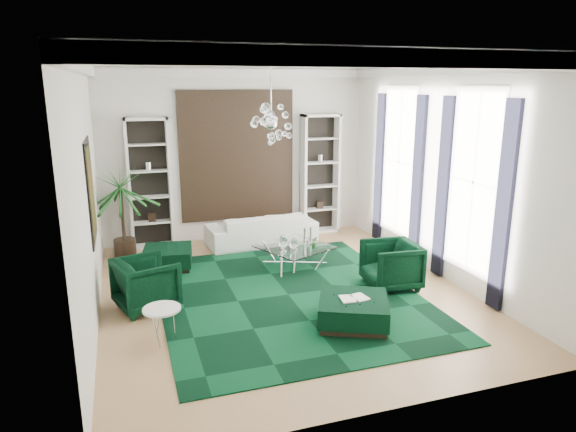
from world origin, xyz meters
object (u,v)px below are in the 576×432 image
object	(u,v)px
sofa	(261,229)
ottoman_front	(353,311)
coffee_table	(295,256)
armchair_right	(391,265)
palm	(121,201)
armchair_left	(146,283)
ottoman_side	(168,258)
side_table	(163,326)

from	to	relation	value
sofa	ottoman_front	size ratio (longest dim) A/B	2.39
coffee_table	ottoman_front	bearing A→B (deg)	-89.66
sofa	ottoman_front	world-z (taller)	sofa
armchair_right	coffee_table	xyz separation A→B (m)	(-1.25, 1.52, -0.20)
palm	sofa	bearing A→B (deg)	0.75
sofa	armchair_right	distance (m)	3.46
sofa	palm	distance (m)	3.03
sofa	ottoman_front	xyz separation A→B (m)	(0.25, -4.23, -0.15)
armchair_left	ottoman_side	xyz separation A→B (m)	(0.49, 1.76, -0.21)
armchair_right	coffee_table	distance (m)	1.98
armchair_right	coffee_table	world-z (taller)	armchair_right
sofa	coffee_table	world-z (taller)	sofa
coffee_table	ottoman_front	distance (m)	2.63
armchair_left	ottoman_front	bearing A→B (deg)	-135.68
armchair_left	side_table	world-z (taller)	armchair_left
sofa	ottoman_side	world-z (taller)	sofa
armchair_left	ottoman_side	size ratio (longest dim) A/B	0.99
armchair_right	palm	size ratio (longest dim) A/B	0.37
sofa	armchair_left	xyz separation A→B (m)	(-2.62, -2.68, 0.06)
sofa	armchair_right	xyz separation A→B (m)	(1.49, -3.12, 0.06)
ottoman_side	ottoman_front	xyz separation A→B (m)	(2.39, -3.31, 0.00)
ottoman_side	palm	xyz separation A→B (m)	(-0.77, 0.88, 1.00)
armchair_left	side_table	distance (m)	1.28
armchair_right	side_table	world-z (taller)	armchair_right
ottoman_front	palm	xyz separation A→B (m)	(-3.16, 4.19, 1.00)
sofa	side_table	xyz separation A→B (m)	(-2.48, -3.93, -0.10)
side_table	palm	distance (m)	4.03
armchair_left	coffee_table	bearing A→B (deg)	-86.68
armchair_left	ottoman_side	distance (m)	1.84
armchair_right	coffee_table	bearing A→B (deg)	-135.81
sofa	palm	world-z (taller)	palm
armchair_right	ottoman_front	bearing A→B (deg)	-43.39
side_table	sofa	bearing A→B (deg)	57.78
coffee_table	armchair_right	bearing A→B (deg)	-50.60
ottoman_side	side_table	distance (m)	3.04
sofa	ottoman_side	size ratio (longest dim) A/B	2.66
sofa	armchair_right	size ratio (longest dim) A/B	2.68
ottoman_side	armchair_right	bearing A→B (deg)	-31.32
ottoman_front	sofa	bearing A→B (deg)	93.42
sofa	coffee_table	bearing A→B (deg)	93.99
armchair_right	ottoman_side	distance (m)	4.25
coffee_table	ottoman_front	size ratio (longest dim) A/B	1.20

